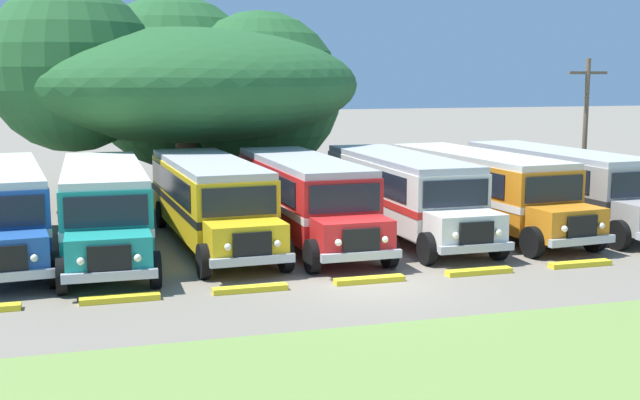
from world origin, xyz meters
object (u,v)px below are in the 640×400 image
(parked_bus_slot_0, at_px, (0,206))
(broad_shade_tree, at_px, (183,84))
(parked_bus_slot_4, at_px, (402,190))
(parked_bus_slot_6, at_px, (559,182))
(parked_bus_slot_2, at_px, (210,197))
(parked_bus_slot_1, at_px, (104,204))
(utility_pole, at_px, (585,129))
(parked_bus_slot_3, at_px, (304,194))
(parked_bus_slot_5, at_px, (480,186))

(parked_bus_slot_0, xyz_separation_m, broad_shade_tree, (7.17, 10.87, 3.70))
(parked_bus_slot_4, xyz_separation_m, parked_bus_slot_6, (6.61, 0.20, 0.00))
(parked_bus_slot_0, height_order, parked_bus_slot_4, same)
(parked_bus_slot_2, height_order, parked_bus_slot_4, same)
(parked_bus_slot_1, bearing_deg, parked_bus_slot_4, 92.68)
(utility_pole, bearing_deg, parked_bus_slot_6, -137.84)
(parked_bus_slot_2, bearing_deg, parked_bus_slot_3, 81.90)
(parked_bus_slot_2, height_order, parked_bus_slot_5, same)
(parked_bus_slot_4, bearing_deg, parked_bus_slot_3, -90.19)
(parked_bus_slot_5, bearing_deg, parked_bus_slot_4, -94.94)
(parked_bus_slot_2, bearing_deg, parked_bus_slot_6, 86.90)
(parked_bus_slot_3, bearing_deg, broad_shade_tree, -167.30)
(parked_bus_slot_3, height_order, parked_bus_slot_6, same)
(parked_bus_slot_1, relative_size, parked_bus_slot_6, 0.99)
(parked_bus_slot_2, relative_size, broad_shade_tree, 0.68)
(parked_bus_slot_3, xyz_separation_m, broad_shade_tree, (-2.72, 11.14, 3.70))
(parked_bus_slot_0, bearing_deg, parked_bus_slot_6, 84.34)
(parked_bus_slot_3, bearing_deg, parked_bus_slot_6, 90.13)
(parked_bus_slot_1, xyz_separation_m, parked_bus_slot_3, (6.75, 0.37, 0.00))
(parked_bus_slot_4, bearing_deg, parked_bus_slot_5, 89.74)
(parked_bus_slot_3, distance_m, parked_bus_slot_6, 10.28)
(parked_bus_slot_4, height_order, parked_bus_slot_5, same)
(parked_bus_slot_3, relative_size, parked_bus_slot_5, 0.99)
(parked_bus_slot_2, distance_m, utility_pole, 16.61)
(parked_bus_slot_0, xyz_separation_m, parked_bus_slot_2, (6.66, 0.04, 0.00))
(parked_bus_slot_6, distance_m, utility_pole, 4.22)
(parked_bus_slot_2, bearing_deg, parked_bus_slot_0, -92.37)
(parked_bus_slot_5, bearing_deg, parked_bus_slot_3, -94.90)
(parked_bus_slot_0, distance_m, parked_bus_slot_4, 13.57)
(parked_bus_slot_1, distance_m, parked_bus_slot_3, 6.76)
(parked_bus_slot_1, bearing_deg, parked_bus_slot_3, 93.71)
(parked_bus_slot_0, height_order, parked_bus_slot_1, same)
(parked_bus_slot_2, distance_m, parked_bus_slot_5, 10.05)
(parked_bus_slot_1, height_order, utility_pole, utility_pole)
(parked_bus_slot_0, distance_m, utility_pole, 23.20)
(broad_shade_tree, bearing_deg, utility_pole, -27.93)
(parked_bus_slot_0, relative_size, parked_bus_slot_1, 1.01)
(parked_bus_slot_1, height_order, parked_bus_slot_4, same)
(parked_bus_slot_5, distance_m, utility_pole, 7.10)
(parked_bus_slot_0, height_order, broad_shade_tree, broad_shade_tree)
(broad_shade_tree, bearing_deg, parked_bus_slot_4, -60.12)
(parked_bus_slot_3, relative_size, broad_shade_tree, 0.67)
(parked_bus_slot_2, bearing_deg, utility_pole, 95.85)
(parked_bus_slot_2, bearing_deg, parked_bus_slot_4, 84.89)
(parked_bus_slot_1, distance_m, utility_pole, 20.17)
(parked_bus_slot_6, relative_size, utility_pole, 1.71)
(parked_bus_slot_4, bearing_deg, parked_bus_slot_6, 91.29)
(broad_shade_tree, bearing_deg, parked_bus_slot_1, -109.26)
(parked_bus_slot_1, relative_size, parked_bus_slot_3, 1.00)
(utility_pole, bearing_deg, parked_bus_slot_3, -168.11)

